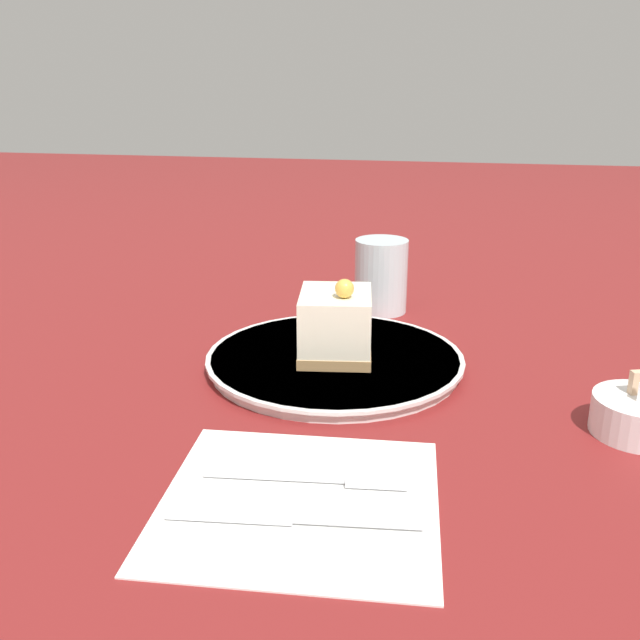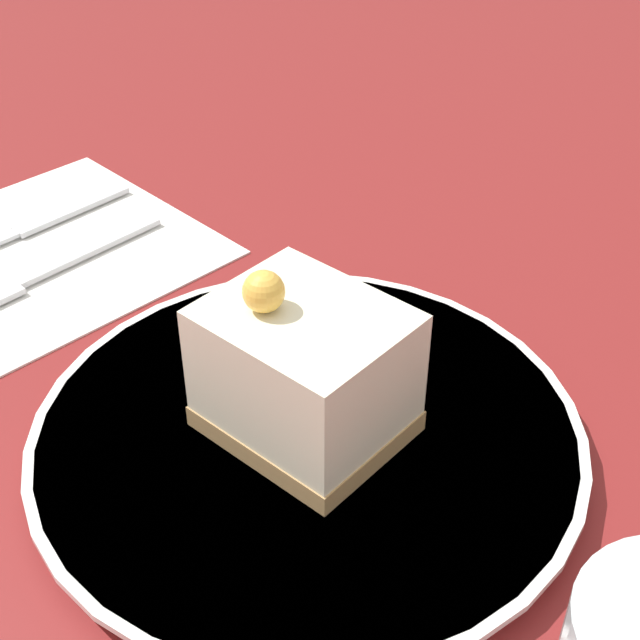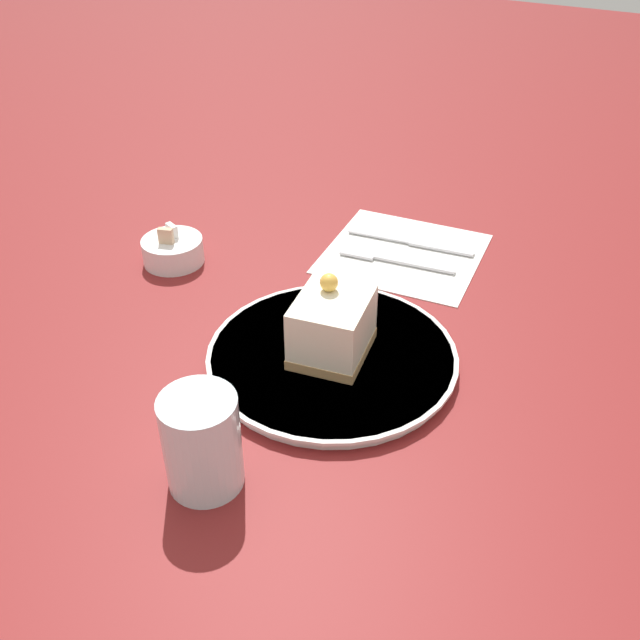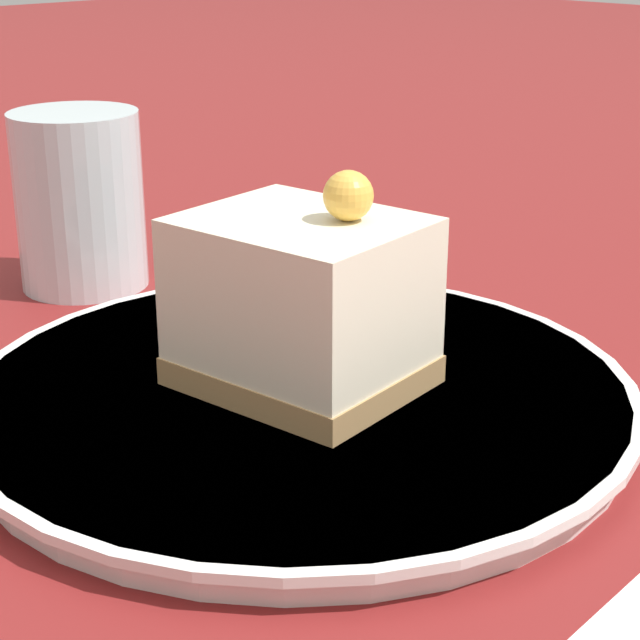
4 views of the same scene
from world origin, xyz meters
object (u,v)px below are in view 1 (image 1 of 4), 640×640
at_px(plate, 335,360).
at_px(knife, 269,517).
at_px(cake_slice, 336,324).
at_px(drinking_glass, 384,276).
at_px(sugar_bowl, 639,415).
at_px(fork, 324,477).

relative_size(plate, knife, 1.52).
height_order(plate, cake_slice, cake_slice).
bearing_deg(drinking_glass, plate, -8.57).
xyz_separation_m(cake_slice, sugar_bowl, (0.10, 0.30, -0.03)).
height_order(cake_slice, sugar_bowl, cake_slice).
relative_size(fork, drinking_glass, 1.65).
height_order(plate, knife, plate).
relative_size(cake_slice, knife, 0.55).
relative_size(cake_slice, sugar_bowl, 1.23).
xyz_separation_m(knife, drinking_glass, (-0.51, 0.03, 0.05)).
distance_m(fork, knife, 0.07).
xyz_separation_m(cake_slice, fork, (0.24, 0.03, -0.05)).
xyz_separation_m(plate, sugar_bowl, (0.10, 0.30, 0.01)).
bearing_deg(fork, cake_slice, -178.22).
distance_m(cake_slice, drinking_glass, 0.21).
relative_size(fork, sugar_bowl, 1.96).
relative_size(plate, sugar_bowl, 3.39).
relative_size(cake_slice, drinking_glass, 1.04).
relative_size(plate, drinking_glass, 2.86).
distance_m(cake_slice, sugar_bowl, 0.31).
height_order(fork, knife, same).
height_order(plate, sugar_bowl, sugar_bowl).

